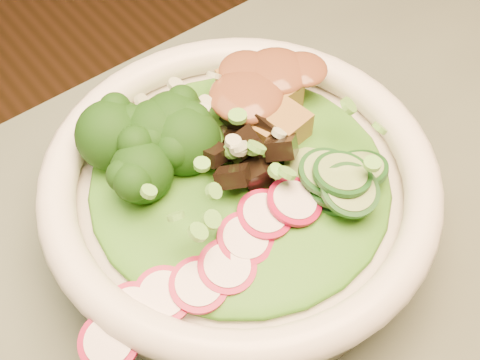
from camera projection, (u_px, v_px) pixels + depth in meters
salad_bowl at (240, 197)px, 0.48m from camera, size 0.28×0.28×0.08m
lettuce_bed at (240, 179)px, 0.47m from camera, size 0.21×0.21×0.02m
broccoli_florets at (147, 151)px, 0.46m from camera, size 0.10×0.10×0.05m
radish_slices at (221, 261)px, 0.42m from camera, size 0.12×0.08×0.02m
cucumber_slices at (338, 187)px, 0.45m from camera, size 0.10×0.10×0.04m
mushroom_heap at (244, 152)px, 0.46m from camera, size 0.10×0.10×0.04m
tofu_cubes at (262, 100)px, 0.49m from camera, size 0.11×0.09×0.04m
peanut_sauce at (262, 87)px, 0.48m from camera, size 0.07×0.06×0.02m
scallion_garnish at (240, 156)px, 0.45m from camera, size 0.20×0.20×0.02m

